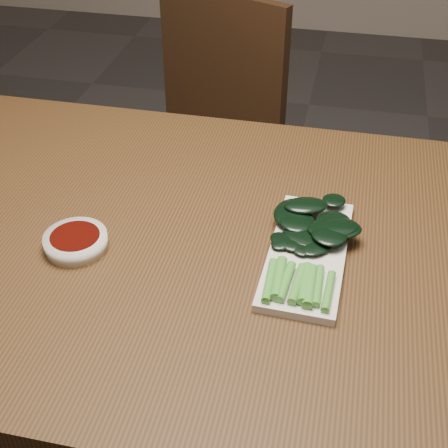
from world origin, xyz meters
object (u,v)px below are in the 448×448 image
sauce_bowl (76,241)px  gai_lan (311,235)px  table (214,272)px  serving_plate (307,254)px  chair_far (199,148)px

sauce_bowl → gai_lan: size_ratio=0.35×
table → sauce_bowl: (-0.21, -0.07, 0.08)m
table → serving_plate: 0.17m
sauce_bowl → serving_plate: bearing=8.7°
sauce_bowl → gai_lan: gai_lan is taller
serving_plate → chair_far: bearing=116.8°
sauce_bowl → gai_lan: (0.36, 0.08, 0.01)m
table → serving_plate: (0.15, -0.01, 0.08)m
sauce_bowl → chair_far: bearing=90.1°
sauce_bowl → serving_plate: 0.36m
sauce_bowl → serving_plate: sauce_bowl is taller
chair_far → gai_lan: size_ratio=3.16×
table → gai_lan: size_ratio=4.97×
chair_far → sauce_bowl: chair_far is taller
chair_far → gai_lan: bearing=-38.6°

